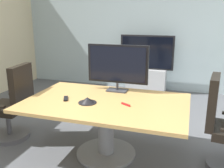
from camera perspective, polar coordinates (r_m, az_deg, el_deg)
The scene contains 9 objects.
ground_plane at distance 3.34m, azimuth -2.60°, elevation -15.90°, with size 7.51×7.51×0.00m, color #515459.
wall_back_glass_partition at distance 6.01m, azimuth 8.33°, elevation 12.21°, with size 6.32×0.10×2.82m, color #9EB2B7.
conference_table at distance 3.11m, azimuth -1.42°, elevation -6.89°, with size 1.97×1.26×0.72m.
office_chair_left at distance 3.82m, azimuth -21.72°, elevation -5.25°, with size 0.61×0.59×1.09m.
tv_monitor at distance 3.38m, azimuth 1.27°, elevation 4.30°, with size 0.84×0.18×0.64m.
wall_display_unit at distance 5.79m, azimuth 7.81°, elevation 2.43°, with size 1.20×0.36×1.31m.
conference_phone at distance 2.99m, azimuth -5.65°, elevation -3.76°, with size 0.22×0.22×0.07m.
remote_control at distance 3.16m, azimuth -10.51°, elevation -3.30°, with size 0.05×0.17×0.02m, color black.
whiteboard_marker at distance 2.91m, azimuth 3.16°, elevation -4.69°, with size 0.13×0.02×0.02m, color red.
Camera 1 is at (1.01, -2.66, 1.74)m, focal length 39.98 mm.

